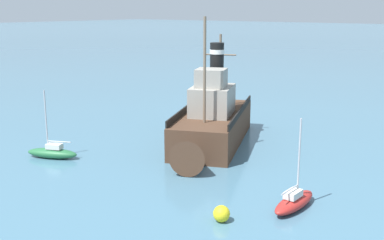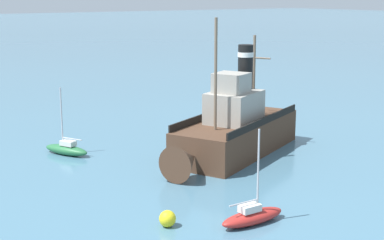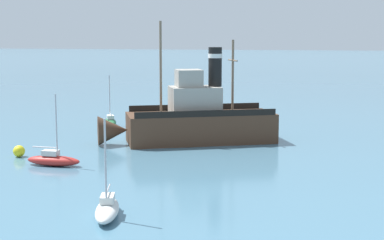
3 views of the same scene
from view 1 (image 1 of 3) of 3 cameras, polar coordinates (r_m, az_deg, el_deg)
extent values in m
plane|color=#477289|center=(39.46, 2.59, -2.24)|extent=(600.00, 600.00, 0.00)
cube|color=#4C3323|center=(38.15, 2.53, -0.92)|extent=(8.93, 12.75, 2.40)
cone|color=#4C3323|center=(31.38, -0.08, -4.03)|extent=(3.13, 3.15, 2.35)
cube|color=#9E998E|center=(37.17, 2.41, 2.34)|extent=(4.37, 4.88, 2.20)
cube|color=#9E998E|center=(36.39, 2.28, 4.98)|extent=(2.83, 2.73, 1.40)
cylinder|color=black|center=(38.42, 2.96, 6.76)|extent=(1.10, 1.10, 3.20)
cylinder|color=silver|center=(38.33, 2.98, 8.09)|extent=(1.16, 1.16, 0.35)
cylinder|color=#75604C|center=(34.05, 1.51, 5.86)|extent=(0.20, 0.20, 7.50)
cylinder|color=#75604C|center=(39.98, 3.36, 5.85)|extent=(0.20, 0.20, 6.00)
cylinder|color=#75604C|center=(39.83, 3.39, 7.73)|extent=(2.42, 1.17, 0.12)
cube|color=black|center=(37.47, 5.79, 1.04)|extent=(4.77, 10.45, 0.50)
cube|color=black|center=(38.29, -0.61, 1.37)|extent=(4.77, 10.45, 0.50)
ellipsoid|color=#B22823|center=(26.60, 12.03, -9.52)|extent=(1.13, 3.81, 0.70)
cube|color=silver|center=(26.24, 11.89, -8.59)|extent=(0.65, 1.11, 0.36)
cylinder|color=#B7B7BC|center=(26.03, 12.59, -4.32)|extent=(0.10, 0.10, 4.20)
cylinder|color=#B7B7BC|center=(25.77, 11.52, -8.10)|extent=(0.10, 1.80, 0.08)
ellipsoid|color=#286B3D|center=(35.81, -16.24, -3.80)|extent=(3.91, 2.58, 0.70)
cube|color=silver|center=(35.57, -16.01, -3.01)|extent=(1.27, 1.04, 0.36)
cylinder|color=#B7B7BC|center=(35.34, -16.91, 0.04)|extent=(0.10, 0.10, 4.20)
cylinder|color=#B7B7BC|center=(35.28, -15.48, -2.49)|extent=(1.67, 0.82, 0.08)
sphere|color=yellow|center=(24.55, 3.52, -11.03)|extent=(0.85, 0.85, 0.85)
camera|label=2|loc=(11.43, 109.51, 0.58)|focal=55.00mm
camera|label=3|loc=(47.44, 70.58, 2.36)|focal=55.00mm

